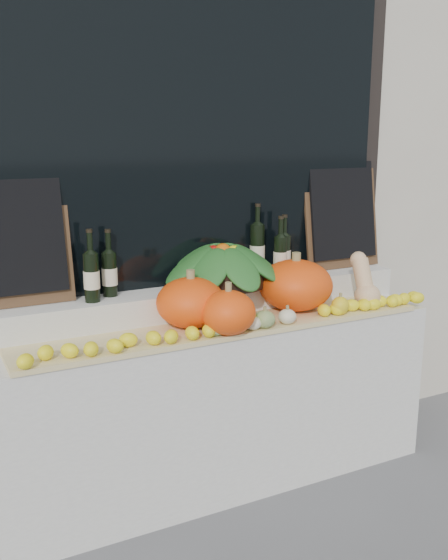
{
  "coord_description": "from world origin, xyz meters",
  "views": [
    {
      "loc": [
        -1.34,
        -1.18,
        1.83
      ],
      "look_at": [
        0.0,
        1.45,
        1.12
      ],
      "focal_mm": 40.0,
      "sensor_mm": 36.0,
      "label": 1
    }
  ],
  "objects_px": {
    "butternut_squash": "(365,283)",
    "produce_bowl": "(223,265)",
    "wine_bottle_tall": "(257,250)",
    "pumpkin_left": "(191,302)",
    "pumpkin_right": "(296,285)"
  },
  "relations": [
    {
      "from": "pumpkin_left",
      "to": "pumpkin_right",
      "type": "relative_size",
      "value": 0.86
    },
    {
      "from": "pumpkin_right",
      "to": "produce_bowl",
      "type": "height_order",
      "value": "produce_bowl"
    },
    {
      "from": "pumpkin_right",
      "to": "pumpkin_left",
      "type": "bearing_deg",
      "value": -178.14
    },
    {
      "from": "pumpkin_right",
      "to": "butternut_squash",
      "type": "height_order",
      "value": "butternut_squash"
    },
    {
      "from": "pumpkin_right",
      "to": "wine_bottle_tall",
      "type": "bearing_deg",
      "value": 109.05
    },
    {
      "from": "pumpkin_left",
      "to": "pumpkin_right",
      "type": "height_order",
      "value": "pumpkin_right"
    },
    {
      "from": "butternut_squash",
      "to": "wine_bottle_tall",
      "type": "height_order",
      "value": "wine_bottle_tall"
    },
    {
      "from": "pumpkin_left",
      "to": "wine_bottle_tall",
      "type": "relative_size",
      "value": 0.83
    },
    {
      "from": "butternut_squash",
      "to": "wine_bottle_tall",
      "type": "distance_m",
      "value": 0.61
    },
    {
      "from": "butternut_squash",
      "to": "produce_bowl",
      "type": "height_order",
      "value": "produce_bowl"
    },
    {
      "from": "produce_bowl",
      "to": "wine_bottle_tall",
      "type": "relative_size",
      "value": 1.7
    },
    {
      "from": "produce_bowl",
      "to": "wine_bottle_tall",
      "type": "distance_m",
      "value": 0.26
    },
    {
      "from": "pumpkin_right",
      "to": "butternut_squash",
      "type": "distance_m",
      "value": 0.39
    },
    {
      "from": "pumpkin_left",
      "to": "pumpkin_right",
      "type": "bearing_deg",
      "value": 1.86
    },
    {
      "from": "pumpkin_left",
      "to": "produce_bowl",
      "type": "xyz_separation_m",
      "value": [
        0.27,
        0.2,
        0.12
      ]
    }
  ]
}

